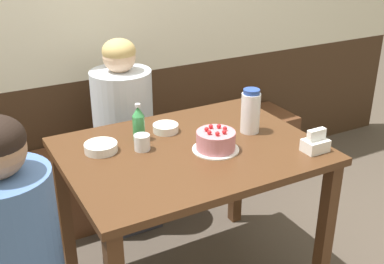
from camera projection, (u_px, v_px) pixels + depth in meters
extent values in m
cube|color=#3D2819|center=(114.00, 136.00, 3.15)|extent=(4.80, 0.04, 0.83)
cube|color=#56331E|center=(128.00, 176.00, 3.06)|extent=(2.46, 0.38, 0.45)
cube|color=#4C2D19|center=(190.00, 151.00, 2.17)|extent=(1.13, 0.85, 0.03)
cube|color=#4C2D19|center=(325.00, 233.00, 2.26)|extent=(0.06, 0.06, 0.74)
cube|color=#4C2D19|center=(65.00, 213.00, 2.41)|extent=(0.06, 0.06, 0.74)
cube|color=#4C2D19|center=(236.00, 166.00, 2.86)|extent=(0.06, 0.06, 0.74)
cylinder|color=white|center=(216.00, 149.00, 2.14)|extent=(0.21, 0.21, 0.01)
cylinder|color=#C67A84|center=(216.00, 140.00, 2.12)|extent=(0.17, 0.17, 0.08)
sphere|color=red|center=(211.00, 126.00, 2.14)|extent=(0.02, 0.02, 0.02)
sphere|color=red|center=(207.00, 129.00, 2.11)|extent=(0.02, 0.02, 0.02)
sphere|color=red|center=(209.00, 132.00, 2.08)|extent=(0.02, 0.02, 0.02)
sphere|color=red|center=(217.00, 134.00, 2.07)|extent=(0.02, 0.02, 0.02)
sphere|color=red|center=(224.00, 132.00, 2.08)|extent=(0.02, 0.02, 0.02)
sphere|color=red|center=(225.00, 128.00, 2.12)|extent=(0.02, 0.02, 0.02)
sphere|color=red|center=(219.00, 126.00, 2.14)|extent=(0.02, 0.02, 0.02)
cylinder|color=white|center=(250.00, 113.00, 2.29)|extent=(0.09, 0.09, 0.19)
cylinder|color=#28479E|center=(252.00, 92.00, 2.24)|extent=(0.08, 0.08, 0.02)
cylinder|color=#388E4C|center=(139.00, 128.00, 2.22)|extent=(0.06, 0.06, 0.12)
cone|color=#388E4C|center=(138.00, 111.00, 2.19)|extent=(0.06, 0.06, 0.05)
cylinder|color=silver|center=(138.00, 105.00, 2.17)|extent=(0.03, 0.03, 0.01)
cube|color=white|center=(315.00, 145.00, 2.12)|extent=(0.11, 0.08, 0.05)
cube|color=white|center=(316.00, 135.00, 2.10)|extent=(0.09, 0.03, 0.05)
cylinder|color=white|center=(101.00, 147.00, 2.12)|extent=(0.15, 0.15, 0.04)
cylinder|color=white|center=(166.00, 128.00, 2.32)|extent=(0.12, 0.12, 0.04)
cylinder|color=silver|center=(142.00, 142.00, 2.13)|extent=(0.07, 0.07, 0.07)
cube|color=#33333D|center=(128.00, 188.00, 2.91)|extent=(0.30, 0.34, 0.45)
cylinder|color=silver|center=(123.00, 115.00, 2.72)|extent=(0.34, 0.34, 0.51)
sphere|color=beige|center=(119.00, 57.00, 2.58)|extent=(0.18, 0.18, 0.18)
ellipsoid|color=tan|center=(119.00, 51.00, 2.56)|extent=(0.18, 0.18, 0.13)
cylinder|color=#4C70AD|center=(12.00, 244.00, 1.62)|extent=(0.32, 0.32, 0.54)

